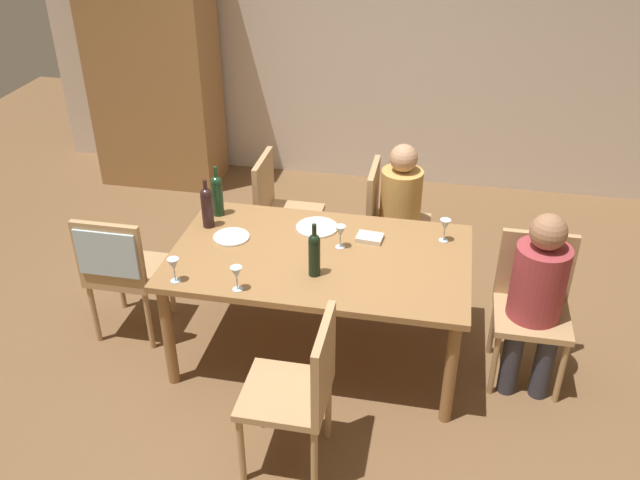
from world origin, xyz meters
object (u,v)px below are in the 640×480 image
(dining_table, at_px, (320,265))
(wine_glass_near_right, at_px, (236,274))
(armoire_cabinet, at_px, (153,67))
(wine_bottle_short_olive, at_px, (217,194))
(chair_left_end, at_px, (117,263))
(chair_far_left, at_px, (279,207))
(chair_right_end, at_px, (533,298))
(wine_glass_centre, at_px, (174,265))
(person_man_bearded, at_px, (404,205))
(dinner_plate_host, at_px, (231,237))
(person_woman_host, at_px, (537,291))
(wine_glass_far, at_px, (445,226))
(wine_bottle_tall_green, at_px, (314,253))
(chair_near, at_px, (302,386))
(wine_glass_near_left, at_px, (340,232))
(dinner_plate_guest_left, at_px, (317,227))
(wine_bottle_dark_red, at_px, (207,206))
(chair_far_right, at_px, (388,217))

(dining_table, distance_m, wine_glass_near_right, 0.62)
(armoire_cabinet, height_order, wine_bottle_short_olive, armoire_cabinet)
(chair_left_end, xyz_separation_m, chair_far_left, (0.79, 1.04, -0.06))
(chair_right_end, distance_m, wine_glass_centre, 2.12)
(person_man_bearded, relative_size, dinner_plate_host, 4.86)
(person_woman_host, distance_m, wine_glass_far, 0.67)
(chair_far_left, bearing_deg, wine_bottle_short_olive, -25.74)
(person_man_bearded, xyz_separation_m, wine_bottle_tall_green, (-0.42, -1.13, 0.24))
(dining_table, relative_size, wine_bottle_short_olive, 5.19)
(chair_near, distance_m, dinner_plate_host, 1.22)
(wine_glass_centre, distance_m, wine_glass_far, 1.65)
(chair_right_end, height_order, wine_glass_near_right, chair_right_end)
(chair_right_end, relative_size, wine_glass_far, 6.17)
(dinner_plate_host, bearing_deg, chair_right_end, 0.23)
(wine_glass_near_left, height_order, wine_glass_centre, same)
(wine_bottle_short_olive, height_order, dinner_plate_guest_left, wine_bottle_short_olive)
(chair_near, bearing_deg, dining_table, 5.45)
(wine_bottle_short_olive, relative_size, wine_glass_near_left, 2.32)
(armoire_cabinet, xyz_separation_m, person_man_bearded, (2.43, -1.37, -0.46))
(chair_left_end, relative_size, person_woman_host, 0.80)
(armoire_cabinet, distance_m, dinner_plate_guest_left, 2.78)
(dinner_plate_host, distance_m, dinner_plate_guest_left, 0.55)
(wine_glass_far, bearing_deg, wine_glass_centre, -153.08)
(dinner_plate_guest_left, bearing_deg, chair_near, -82.19)
(wine_bottle_short_olive, xyz_separation_m, dinner_plate_host, (0.18, -0.28, -0.14))
(chair_right_end, height_order, wine_bottle_dark_red, wine_bottle_dark_red)
(person_woman_host, bearing_deg, chair_far_right, -44.35)
(armoire_cabinet, bearing_deg, chair_right_end, -33.83)
(chair_far_right, bearing_deg, dining_table, -19.14)
(person_woman_host, relative_size, dinner_plate_host, 5.04)
(wine_bottle_dark_red, relative_size, wine_glass_far, 2.20)
(wine_bottle_dark_red, bearing_deg, chair_left_end, -147.67)
(wine_bottle_dark_red, relative_size, wine_glass_near_right, 2.20)
(armoire_cabinet, bearing_deg, dining_table, -48.81)
(chair_far_right, xyz_separation_m, wine_bottle_short_olive, (-1.08, -0.55, 0.36))
(chair_left_end, height_order, dinner_plate_guest_left, chair_left_end)
(dining_table, bearing_deg, dinner_plate_host, 172.21)
(dining_table, bearing_deg, person_man_bearded, 64.80)
(wine_glass_near_left, height_order, dinner_plate_guest_left, wine_glass_near_left)
(chair_left_end, distance_m, wine_glass_centre, 0.67)
(wine_bottle_tall_green, height_order, wine_bottle_short_olive, wine_bottle_short_olive)
(chair_far_right, bearing_deg, wine_glass_near_left, -14.69)
(chair_far_right, height_order, wine_bottle_short_olive, wine_bottle_short_olive)
(chair_far_right, bearing_deg, person_man_bearded, 90.00)
(chair_right_end, bearing_deg, person_woman_host, 90.00)
(chair_near, bearing_deg, person_woman_host, -53.31)
(chair_right_end, distance_m, person_woman_host, 0.17)
(wine_bottle_tall_green, bearing_deg, dining_table, 92.86)
(armoire_cabinet, distance_m, wine_glass_near_right, 3.19)
(wine_bottle_dark_red, bearing_deg, chair_far_right, 33.35)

